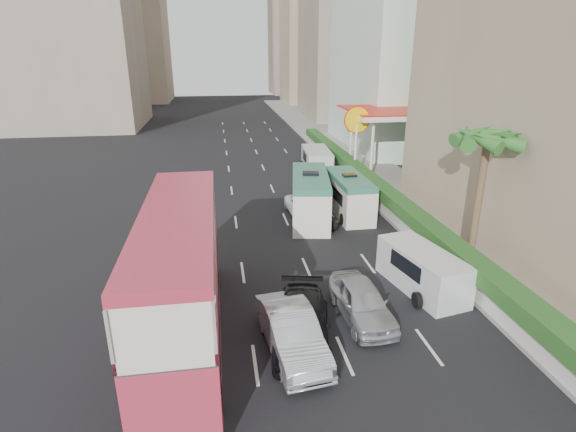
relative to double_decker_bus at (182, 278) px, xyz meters
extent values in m
plane|color=black|center=(6.00, 0.00, -2.53)|extent=(200.00, 200.00, 0.00)
cube|color=#B92E44|center=(0.00, 0.00, 0.00)|extent=(2.50, 11.00, 5.06)
imported|color=#BABDC2|center=(3.78, -1.45, -2.53)|extent=(2.26, 4.97, 1.58)
imported|color=#BABDC2|center=(6.93, 0.26, -2.53)|extent=(2.00, 4.49, 1.50)
imported|color=black|center=(4.25, -0.89, -2.53)|extent=(2.96, 5.34, 1.46)
imported|color=silver|center=(6.95, 12.58, -2.53)|extent=(2.24, 4.44, 1.20)
cube|color=silver|center=(7.17, 11.89, -1.05)|extent=(3.29, 6.93, 2.95)
cube|color=silver|center=(9.88, 12.46, -1.24)|extent=(1.98, 5.83, 2.58)
cube|color=silver|center=(10.34, 2.14, -1.59)|extent=(2.79, 4.97, 1.88)
cube|color=silver|center=(10.10, 23.20, -1.46)|extent=(2.54, 5.50, 2.14)
cube|color=#99968C|center=(15.00, 25.00, -2.44)|extent=(6.00, 120.00, 0.18)
cube|color=silver|center=(12.20, 14.00, -1.85)|extent=(0.30, 44.00, 1.00)
cube|color=#2D6626|center=(12.20, 14.00, -1.00)|extent=(1.10, 44.00, 0.70)
cylinder|color=brown|center=(13.80, 4.00, 0.85)|extent=(0.36, 0.36, 6.40)
cube|color=silver|center=(16.00, 23.00, 0.22)|extent=(6.50, 8.00, 5.50)
cube|color=gray|center=(23.00, 104.00, 17.47)|extent=(14.00, 14.00, 40.00)
camera|label=1|loc=(1.53, -14.86, 7.68)|focal=28.00mm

